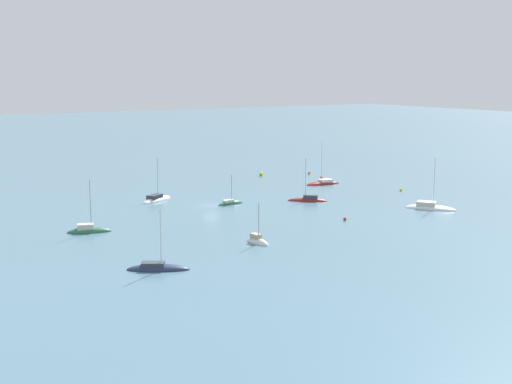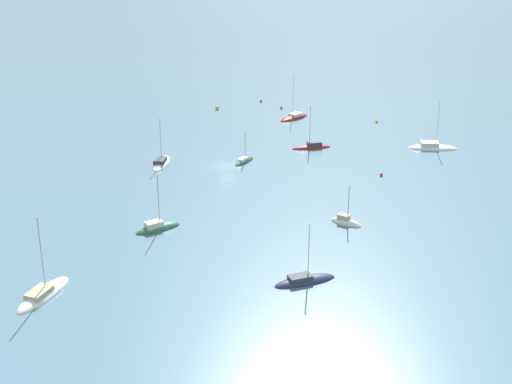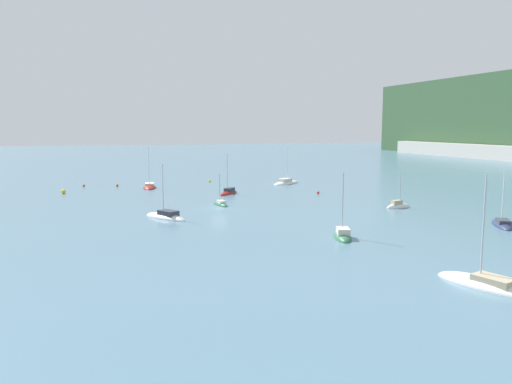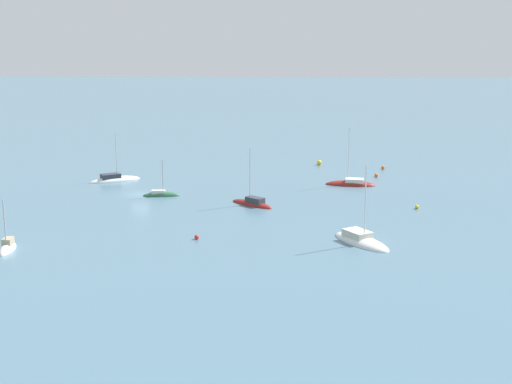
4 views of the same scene
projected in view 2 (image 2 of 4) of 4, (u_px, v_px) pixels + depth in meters
The scene contains 15 objects.
ground_plane at pixel (227, 166), 121.21m from camera, with size 600.00×600.00×0.00m, color slate.
sailboat_0 at pixel (304, 281), 83.06m from camera, with size 7.63×5.81×8.10m.
sailboat_1 at pixel (161, 163), 122.04m from camera, with size 8.43×6.56×8.70m.
sailboat_2 at pixel (244, 162), 123.05m from camera, with size 5.52×2.10×6.01m.
sailboat_3 at pixel (312, 147), 130.26m from camera, with size 6.82×6.05×8.62m.
sailboat_4 at pixel (157, 229), 96.84m from camera, with size 6.81×4.09×8.69m.
sailboat_5 at pixel (346, 223), 98.60m from camera, with size 1.79×4.68×6.63m.
sailboat_6 at pixel (294, 118), 149.12m from camera, with size 8.04×3.53×9.74m.
sailboat_7 at pixel (433, 148), 130.05m from camera, with size 7.53×9.08×9.63m.
sailboat_8 at pixel (43, 295), 80.10m from camera, with size 9.27×5.22×10.27m.
mooring_buoy_0 at pixel (217, 108), 155.77m from camera, with size 0.88×0.88×0.88m.
mooring_buoy_1 at pixel (377, 121), 146.04m from camera, with size 0.56×0.56×0.56m.
mooring_buoy_2 at pixel (281, 107), 156.34m from camera, with size 0.61×0.61×0.61m.
mooring_buoy_3 at pixel (381, 175), 116.38m from camera, with size 0.55×0.55×0.55m.
mooring_buoy_4 at pixel (261, 101), 161.87m from camera, with size 0.60×0.60×0.60m.
Camera 2 is at (87.07, 74.44, 40.18)m, focal length 50.00 mm.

